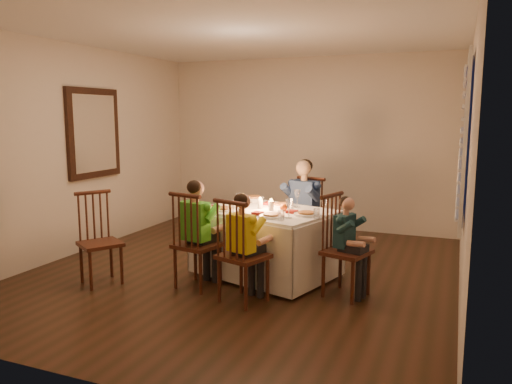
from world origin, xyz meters
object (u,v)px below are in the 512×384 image
at_px(child_green, 198,287).
at_px(child_yellow, 243,301).
at_px(chair_extra, 102,283).
at_px(chair_near_left, 198,287).
at_px(child_teal, 345,296).
at_px(adult, 302,259).
at_px(chair_adult, 302,259).
at_px(chair_near_right, 243,301).
at_px(dining_table, 266,229).
at_px(serving_bowl, 253,199).
at_px(chair_end, 345,296).

relative_size(child_green, child_yellow, 1.07).
bearing_deg(chair_extra, child_yellow, -55.03).
relative_size(chair_near_left, child_teal, 1.02).
bearing_deg(adult, chair_adult, 0.00).
bearing_deg(chair_adult, chair_near_right, -77.44).
bearing_deg(chair_extra, chair_near_left, -42.09).
xyz_separation_m(chair_extra, child_yellow, (1.57, 0.09, 0.00)).
relative_size(dining_table, serving_bowl, 7.11).
bearing_deg(chair_end, adult, 52.28).
height_order(dining_table, child_green, dining_table).
bearing_deg(serving_bowl, chair_near_right, -71.52).
xyz_separation_m(child_green, child_yellow, (0.59, -0.20, 0.00)).
xyz_separation_m(child_green, child_teal, (1.45, 0.32, 0.00)).
xyz_separation_m(dining_table, adult, (0.19, 0.74, -0.52)).
bearing_deg(chair_near_left, adult, -105.53).
bearing_deg(chair_near_right, chair_end, -131.58).
xyz_separation_m(chair_end, chair_extra, (-2.43, -0.60, 0.00)).
height_order(chair_extra, child_green, child_green).
bearing_deg(child_yellow, child_teal, -131.58).
bearing_deg(serving_bowl, chair_end, -29.28).
distance_m(dining_table, chair_end, 1.12).
distance_m(chair_near_left, chair_near_right, 0.62).
distance_m(chair_extra, child_teal, 2.50).
bearing_deg(adult, serving_bowl, -130.05).
height_order(child_yellow, serving_bowl, serving_bowl).
bearing_deg(chair_near_right, chair_adult, -76.06).
distance_m(chair_near_right, chair_end, 1.00).
distance_m(chair_near_right, chair_extra, 1.57).
bearing_deg(chair_extra, chair_end, -44.32).
distance_m(child_green, child_yellow, 0.62).
distance_m(child_green, child_teal, 1.48).
height_order(chair_end, chair_extra, chair_end).
bearing_deg(chair_adult, chair_end, -37.96).
height_order(dining_table, serving_bowl, serving_bowl).
bearing_deg(child_green, serving_bowl, -88.84).
relative_size(dining_table, chair_near_right, 1.64).
bearing_deg(chair_extra, chair_near_right, -55.03).
bearing_deg(child_yellow, dining_table, -66.10).
bearing_deg(child_yellow, child_green, -0.83).
relative_size(chair_end, child_yellow, 0.96).
bearing_deg(chair_near_left, child_green, 11.25).
bearing_deg(adult, chair_extra, -119.22).
distance_m(chair_end, child_green, 1.48).
relative_size(chair_adult, child_yellow, 0.96).
bearing_deg(adult, child_green, -100.63).
xyz_separation_m(chair_near_right, chair_end, (0.86, 0.51, 0.00)).
xyz_separation_m(chair_extra, adult, (1.67, 1.65, 0.00)).
height_order(chair_near_right, serving_bowl, serving_bowl).
height_order(chair_extra, child_teal, child_teal).
bearing_deg(child_teal, serving_bowl, 77.11).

